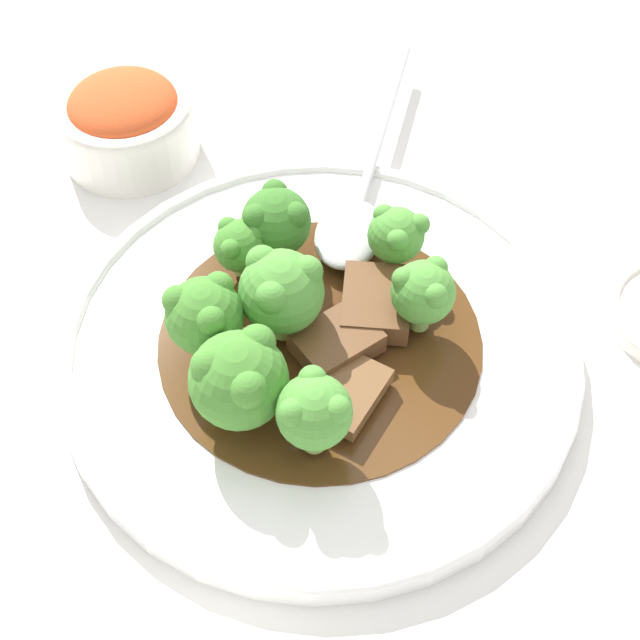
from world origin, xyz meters
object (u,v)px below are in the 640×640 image
Objects in this scene: beef_strip_2 at (336,342)px; beef_strip_1 at (376,303)px; broccoli_floret_3 at (281,291)px; broccoli_floret_7 at (423,292)px; broccoli_floret_2 at (276,221)px; beef_strip_0 at (345,391)px; broccoli_floret_0 at (238,246)px; broccoli_floret_1 at (238,379)px; side_bowl_kimchi at (126,121)px; main_plate at (320,345)px; serving_spoon at (356,210)px; broccoli_floret_5 at (314,411)px; broccoli_floret_6 at (396,234)px; broccoli_floret_4 at (204,315)px.

beef_strip_1 is at bearing -83.53° from beef_strip_2.
broccoli_floret_3 is 1.23× the size of broccoli_floret_7.
beef_strip_0 is at bearing 156.79° from broccoli_floret_2.
broccoli_floret_0 is 0.10m from broccoli_floret_1.
beef_strip_0 is at bearing 118.75° from beef_strip_1.
beef_strip_0 is 0.96× the size of broccoli_floret_1.
beef_strip_2 is 0.24m from side_bowl_kimchi.
serving_spoon is at bearing -57.35° from main_plate.
broccoli_floret_5 is at bearing 134.04° from main_plate.
broccoli_floret_2 reaches higher than broccoli_floret_6.
broccoli_floret_3 is 0.04m from broccoli_floret_4.
beef_strip_1 is 0.11m from broccoli_floret_1.
broccoli_floret_3 is (0.02, 0.01, 0.04)m from main_plate.
broccoli_floret_1 is 0.14m from broccoli_floret_6.
broccoli_floret_2 is 0.07m from broccoli_floret_6.
beef_strip_0 is 0.06m from beef_strip_1.
beef_strip_2 is 0.04m from broccoli_floret_3.
broccoli_floret_7 is at bearing -102.57° from broccoli_floret_1.
broccoli_floret_3 reaches higher than side_bowl_kimchi.
broccoli_floret_7 is at bearing 151.22° from broccoli_floret_6.
broccoli_floret_1 reaches higher than broccoli_floret_6.
broccoli_floret_1 is at bearing 128.82° from broccoli_floret_2.
broccoli_floret_0 is 0.81× the size of broccoli_floret_7.
broccoli_floret_1 reaches higher than broccoli_floret_7.
beef_strip_0 is 0.03m from beef_strip_2.
broccoli_floret_6 is at bearing -82.80° from main_plate.
broccoli_floret_0 is at bearing -9.01° from beef_strip_0.
broccoli_floret_4 is 1.11× the size of broccoli_floret_7.
serving_spoon is (0.09, -0.04, -0.02)m from broccoli_floret_7.
broccoli_floret_3 is (-0.05, 0.01, 0.01)m from broccoli_floret_0.
broccoli_floret_4 reaches higher than broccoli_floret_6.
beef_strip_2 is at bearing 128.62° from serving_spoon.
broccoli_floret_4 is (0.08, 0.03, 0.03)m from beef_strip_0.
beef_strip_2 reaches higher than main_plate.
beef_strip_1 is at bearing -65.30° from broccoli_floret_5.
beef_strip_2 and serving_spoon have the same top height.
broccoli_floret_1 reaches higher than main_plate.
broccoli_floret_1 reaches higher than broccoli_floret_2.
broccoli_floret_0 is 0.05m from broccoli_floret_3.
beef_strip_2 is 1.17× the size of broccoli_floret_6.
broccoli_floret_4 is 0.20m from side_bowl_kimchi.
beef_strip_1 is at bearing -154.21° from broccoli_floret_0.
beef_strip_2 is at bearing 173.58° from side_bowl_kimchi.
broccoli_floret_4 reaches higher than beef_strip_1.
broccoli_floret_6 is (0.01, -0.07, 0.04)m from main_plate.
beef_strip_0 is 1.10× the size of beef_strip_2.
broccoli_floret_3 reaches higher than serving_spoon.
broccoli_floret_1 is 0.04m from broccoli_floret_5.
broccoli_floret_7 reaches higher than beef_strip_0.
broccoli_floret_1 is 1.20× the size of broccoli_floret_7.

